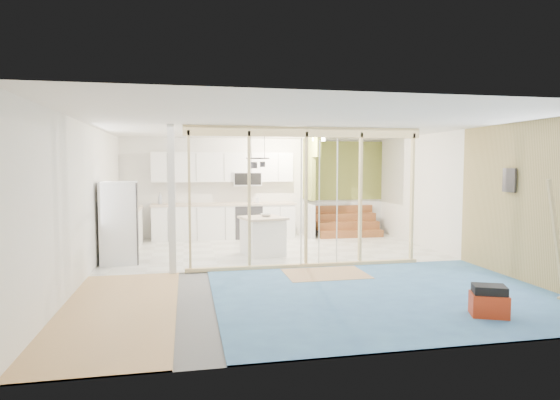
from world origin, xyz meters
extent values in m
cube|color=slate|center=(0.00, 0.00, 0.00)|extent=(7.00, 8.00, 0.01)
cube|color=white|center=(0.00, 0.00, 2.60)|extent=(7.00, 8.00, 0.01)
cube|color=white|center=(0.00, 4.00, 1.30)|extent=(7.00, 0.01, 2.60)
cube|color=white|center=(0.00, -4.00, 1.30)|extent=(7.00, 0.01, 2.60)
cube|color=white|center=(-3.50, 0.00, 1.30)|extent=(0.01, 8.00, 2.60)
cube|color=white|center=(3.50, 0.00, 1.30)|extent=(0.01, 8.00, 2.60)
cube|color=silver|center=(0.00, 2.00, 0.01)|extent=(7.00, 4.00, 0.02)
cube|color=#4B87B6|center=(1.00, -2.00, 0.01)|extent=(5.00, 4.00, 0.02)
cube|color=tan|center=(-2.75, -2.00, 0.01)|extent=(1.50, 4.00, 0.02)
cube|color=tan|center=(0.50, -0.60, 0.02)|extent=(1.40, 1.00, 0.01)
cube|color=#DFCE88|center=(0.30, 0.00, 2.50)|extent=(4.40, 0.09, 0.18)
cube|color=#DFCE88|center=(0.30, 0.00, 0.05)|extent=(4.40, 0.09, 0.06)
cube|color=silver|center=(-2.10, 0.00, 1.30)|extent=(0.12, 0.14, 2.60)
cube|color=#DFCE88|center=(-1.80, 0.00, 1.30)|extent=(0.04, 0.09, 2.40)
cube|color=#DFCE88|center=(-0.75, 0.00, 1.30)|extent=(0.04, 0.09, 2.40)
cube|color=#DFCE88|center=(0.30, 0.00, 1.30)|extent=(0.05, 0.09, 2.40)
cube|color=#DFCE88|center=(1.35, 0.00, 1.30)|extent=(0.04, 0.09, 2.40)
cube|color=#DFCE88|center=(2.40, 0.00, 1.30)|extent=(0.04, 0.09, 2.40)
cylinder|color=silver|center=(0.20, -0.03, 1.22)|extent=(0.02, 0.02, 2.35)
cylinder|color=silver|center=(0.90, 0.02, 1.22)|extent=(0.02, 0.02, 2.35)
cylinder|color=silver|center=(0.55, 0.00, 1.22)|extent=(0.02, 0.02, 2.35)
cube|color=white|center=(-0.90, 3.70, 0.44)|extent=(3.60, 0.60, 0.88)
cube|color=beige|center=(-0.90, 3.70, 0.91)|extent=(3.66, 0.64, 0.05)
cube|color=white|center=(-3.20, 2.60, 0.44)|extent=(0.60, 1.60, 0.88)
cube|color=beige|center=(-3.20, 2.60, 0.91)|extent=(0.64, 1.64, 0.05)
cube|color=white|center=(-0.90, 3.82, 1.85)|extent=(3.60, 0.34, 0.75)
cube|color=white|center=(-0.30, 3.78, 1.55)|extent=(0.72, 0.38, 0.36)
cube|color=black|center=(-0.30, 3.59, 1.55)|extent=(0.68, 0.02, 0.30)
cube|color=olive|center=(1.30, 3.55, 1.80)|extent=(0.10, 0.90, 1.60)
cube|color=silver|center=(1.30, 3.55, 0.45)|extent=(0.10, 0.90, 0.90)
cube|color=olive|center=(1.30, 2.85, 2.35)|extent=(0.10, 0.50, 0.50)
cube|color=olive|center=(2.40, 3.97, 1.75)|extent=(2.20, 0.04, 1.60)
cube|color=silver|center=(2.40, 3.97, 0.45)|extent=(2.20, 0.04, 0.90)
cube|color=brown|center=(2.35, 3.20, 0.10)|extent=(1.70, 0.26, 0.20)
cube|color=brown|center=(2.35, 3.46, 0.30)|extent=(1.70, 0.26, 0.20)
cube|color=brown|center=(2.35, 3.72, 0.50)|extent=(1.70, 0.26, 0.20)
cube|color=brown|center=(2.35, 3.98, 0.70)|extent=(1.70, 0.26, 0.20)
torus|color=black|center=(-0.30, 1.90, 2.05)|extent=(0.52, 0.52, 0.02)
cylinder|color=black|center=(-0.45, 1.90, 2.30)|extent=(0.01, 0.01, 0.50)
cylinder|color=black|center=(-0.15, 1.90, 2.30)|extent=(0.01, 0.01, 0.50)
cylinder|color=#353439|center=(-0.40, 1.80, 1.90)|extent=(0.14, 0.14, 0.14)
cylinder|color=#353439|center=(-0.18, 2.00, 1.92)|extent=(0.12, 0.12, 0.12)
cube|color=tan|center=(3.48, -2.00, 1.30)|extent=(0.02, 4.00, 2.60)
cube|color=#353439|center=(3.43, -1.40, 1.65)|extent=(0.04, 0.30, 0.40)
cylinder|color=#FFEABF|center=(1.40, 3.00, 2.54)|extent=(0.32, 0.32, 0.08)
cube|color=white|center=(-3.12, 1.07, 0.79)|extent=(0.73, 0.71, 1.59)
cube|color=#353439|center=(-2.79, 1.07, 0.79)|extent=(0.06, 0.64, 1.56)
cube|color=white|center=(-0.29, 1.32, 0.38)|extent=(0.91, 0.91, 0.76)
cube|color=beige|center=(-0.29, 1.32, 0.80)|extent=(1.02, 1.02, 0.04)
imported|color=silver|center=(-0.21, 1.37, 0.85)|extent=(0.29, 0.29, 0.06)
imported|color=#A4A9B6|center=(-2.50, 3.74, 1.08)|extent=(0.13, 0.13, 0.29)
imported|color=silver|center=(-0.05, 3.60, 1.03)|extent=(0.12, 0.12, 0.20)
cube|color=#9F280E|center=(1.83, -3.18, 0.15)|extent=(0.52, 0.46, 0.30)
cube|color=black|center=(1.83, -3.18, 0.35)|extent=(0.46, 0.41, 0.11)
cube|color=tan|center=(2.78, -3.20, 0.87)|extent=(0.41, 0.06, 1.71)
camera|label=1|loc=(-1.85, -8.27, 1.90)|focal=30.00mm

